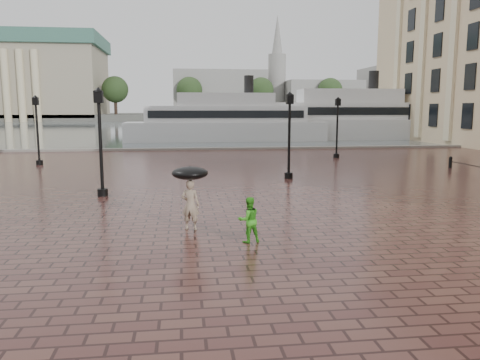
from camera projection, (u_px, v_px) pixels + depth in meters
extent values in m
plane|color=#3A1C1A|center=(298.00, 269.00, 10.82)|extent=(300.00, 300.00, 0.00)
plane|color=#444E53|center=(194.00, 126.00, 101.07)|extent=(240.00, 240.00, 0.00)
cube|color=slate|center=(211.00, 150.00, 42.21)|extent=(80.00, 0.60, 0.30)
cube|color=#4C4C47|center=(189.00, 116.00, 167.63)|extent=(300.00, 60.00, 2.00)
cube|color=gray|center=(10.00, 82.00, 144.54)|extent=(55.00, 30.00, 22.00)
cube|color=#396858|center=(7.00, 42.00, 142.73)|extent=(57.00, 32.00, 4.00)
cube|color=gray|center=(219.00, 93.00, 157.83)|extent=(30.00, 22.00, 14.00)
cube|color=gray|center=(319.00, 98.00, 162.33)|extent=(25.00, 22.00, 11.00)
cube|color=gray|center=(415.00, 91.00, 166.22)|extent=(35.00, 22.00, 16.00)
cylinder|color=gray|center=(277.00, 84.00, 159.82)|extent=(6.00, 6.00, 20.00)
cone|color=gray|center=(277.00, 42.00, 157.71)|extent=(5.00, 5.00, 18.00)
cylinder|color=#2D2119|center=(39.00, 108.00, 140.10)|extent=(1.00, 1.00, 8.00)
sphere|color=#1F3317|center=(38.00, 89.00, 139.27)|extent=(8.00, 8.00, 8.00)
cylinder|color=#2D2119|center=(116.00, 108.00, 142.85)|extent=(1.00, 1.00, 8.00)
sphere|color=#1F3317|center=(115.00, 89.00, 142.02)|extent=(8.00, 8.00, 8.00)
cylinder|color=#2D2119|center=(190.00, 108.00, 145.59)|extent=(1.00, 1.00, 8.00)
sphere|color=#1F3317|center=(189.00, 90.00, 144.76)|extent=(8.00, 8.00, 8.00)
cylinder|color=#2D2119|center=(261.00, 108.00, 148.34)|extent=(1.00, 1.00, 8.00)
sphere|color=#1F3317|center=(261.00, 90.00, 147.51)|extent=(8.00, 8.00, 8.00)
cylinder|color=#2D2119|center=(329.00, 108.00, 151.08)|extent=(1.00, 1.00, 8.00)
sphere|color=#1F3317|center=(330.00, 90.00, 150.25)|extent=(8.00, 8.00, 8.00)
cylinder|color=#2D2119|center=(396.00, 108.00, 153.83)|extent=(1.00, 1.00, 8.00)
sphere|color=#1F3317|center=(396.00, 91.00, 153.00)|extent=(8.00, 8.00, 8.00)
cylinder|color=#2D2119|center=(459.00, 108.00, 156.58)|extent=(1.00, 1.00, 8.00)
sphere|color=#1F3317|center=(461.00, 91.00, 155.75)|extent=(8.00, 8.00, 8.00)
cylinder|color=black|center=(450.00, 163.00, 29.16)|extent=(0.20, 0.20, 0.60)
sphere|color=black|center=(451.00, 158.00, 29.11)|extent=(0.22, 0.22, 0.22)
cylinder|color=black|center=(103.00, 192.00, 19.87)|extent=(0.44, 0.44, 0.30)
cylinder|color=black|center=(101.00, 149.00, 19.59)|extent=(0.14, 0.14, 4.00)
cube|color=black|center=(98.00, 97.00, 19.27)|extent=(0.35, 0.35, 0.50)
sphere|color=beige|center=(98.00, 97.00, 19.27)|extent=(0.28, 0.28, 0.28)
cylinder|color=black|center=(289.00, 175.00, 24.89)|extent=(0.44, 0.44, 0.30)
cylinder|color=black|center=(289.00, 141.00, 24.61)|extent=(0.14, 0.14, 4.00)
cube|color=black|center=(290.00, 99.00, 24.29)|extent=(0.35, 0.35, 0.50)
sphere|color=beige|center=(290.00, 99.00, 24.29)|extent=(0.28, 0.28, 0.28)
cylinder|color=black|center=(39.00, 162.00, 30.91)|extent=(0.44, 0.44, 0.30)
cylinder|color=black|center=(38.00, 134.00, 30.63)|extent=(0.14, 0.14, 4.00)
cube|color=black|center=(35.00, 101.00, 30.31)|extent=(0.35, 0.35, 0.50)
sphere|color=beige|center=(35.00, 101.00, 30.31)|extent=(0.28, 0.28, 0.28)
cylinder|color=black|center=(336.00, 156.00, 35.44)|extent=(0.44, 0.44, 0.30)
cylinder|color=black|center=(337.00, 131.00, 35.16)|extent=(0.14, 0.14, 4.00)
cube|color=black|center=(338.00, 102.00, 34.83)|extent=(0.35, 0.35, 0.50)
sphere|color=beige|center=(338.00, 102.00, 34.83)|extent=(0.28, 0.28, 0.28)
imported|color=gray|center=(190.00, 205.00, 14.21)|extent=(0.65, 0.53, 1.54)
imported|color=green|center=(249.00, 220.00, 12.87)|extent=(0.71, 0.61, 1.27)
cube|color=silver|center=(225.00, 131.00, 53.78)|extent=(22.60, 5.49, 2.17)
cube|color=silver|center=(225.00, 114.00, 53.48)|extent=(18.08, 4.75, 1.81)
cube|color=silver|center=(225.00, 100.00, 53.24)|extent=(10.85, 4.19, 1.45)
cylinder|color=black|center=(249.00, 85.00, 53.31)|extent=(1.08, 1.08, 2.17)
cube|color=black|center=(227.00, 114.00, 51.13)|extent=(17.17, 0.15, 0.81)
cube|color=black|center=(223.00, 114.00, 55.83)|extent=(17.17, 0.15, 0.81)
cube|color=silver|center=(348.00, 129.00, 57.24)|extent=(25.25, 7.26, 2.40)
cube|color=silver|center=(348.00, 111.00, 56.90)|extent=(20.22, 6.21, 2.00)
cube|color=silver|center=(349.00, 96.00, 56.63)|extent=(12.21, 5.20, 1.60)
cylinder|color=black|center=(374.00, 81.00, 56.58)|extent=(1.20, 1.20, 2.40)
cube|color=black|center=(355.00, 111.00, 54.29)|extent=(18.96, 1.07, 0.90)
cube|color=black|center=(342.00, 111.00, 59.51)|extent=(18.96, 1.07, 0.90)
cylinder|color=black|center=(190.00, 187.00, 14.13)|extent=(0.02, 0.02, 0.95)
ellipsoid|color=black|center=(190.00, 173.00, 14.06)|extent=(1.10, 1.10, 0.39)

